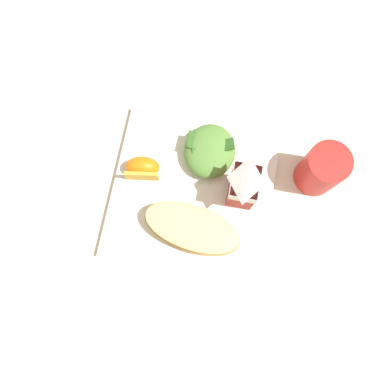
% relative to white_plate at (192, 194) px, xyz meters
% --- Properties ---
extents(ground, '(3.00, 3.00, 0.00)m').
position_rel_white_plate_xyz_m(ground, '(0.00, 0.00, -0.01)').
color(ground, beige).
extents(white_plate, '(0.28, 0.28, 0.02)m').
position_rel_white_plate_xyz_m(white_plate, '(0.00, 0.00, 0.00)').
color(white_plate, white).
rests_on(white_plate, ground).
extents(cheesy_pizza_bread, '(0.10, 0.18, 0.04)m').
position_rel_white_plate_xyz_m(cheesy_pizza_bread, '(0.06, 0.01, 0.03)').
color(cheesy_pizza_bread, tan).
rests_on(cheesy_pizza_bread, white_plate).
extents(green_salad_pile, '(0.10, 0.09, 0.04)m').
position_rel_white_plate_xyz_m(green_salad_pile, '(-0.08, 0.02, 0.03)').
color(green_salad_pile, '#5B8E3D').
rests_on(green_salad_pile, white_plate).
extents(milk_carton, '(0.06, 0.05, 0.11)m').
position_rel_white_plate_xyz_m(milk_carton, '(-0.02, 0.08, 0.07)').
color(milk_carton, '#B7332D').
rests_on(milk_carton, white_plate).
extents(orange_wedge_front, '(0.05, 0.06, 0.04)m').
position_rel_white_plate_xyz_m(orange_wedge_front, '(-0.02, -0.09, 0.03)').
color(orange_wedge_front, orange).
rests_on(orange_wedge_front, white_plate).
extents(drinking_red_cup, '(0.07, 0.07, 0.10)m').
position_rel_white_plate_xyz_m(drinking_red_cup, '(-0.08, 0.21, 0.04)').
color(drinking_red_cup, red).
rests_on(drinking_red_cup, ground).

